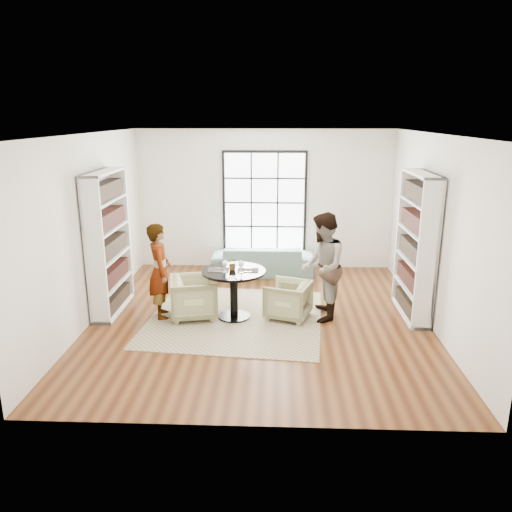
{
  "coord_description": "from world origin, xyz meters",
  "views": [
    {
      "loc": [
        0.26,
        -7.73,
        3.28
      ],
      "look_at": [
        -0.08,
        0.4,
        0.97
      ],
      "focal_mm": 35.0,
      "sensor_mm": 36.0,
      "label": 1
    }
  ],
  "objects_px": {
    "sofa": "(263,260)",
    "wine_glass_right": "(241,264)",
    "person_left": "(160,271)",
    "pedestal_table": "(234,284)",
    "person_right": "(322,267)",
    "wine_glass_left": "(225,264)",
    "flower_centerpiece": "(233,264)",
    "armchair_left": "(194,297)",
    "armchair_right": "(288,300)"
  },
  "relations": [
    {
      "from": "person_right",
      "to": "armchair_left",
      "type": "bearing_deg",
      "value": -84.94
    },
    {
      "from": "wine_glass_left",
      "to": "sofa",
      "type": "bearing_deg",
      "value": 78.03
    },
    {
      "from": "wine_glass_right",
      "to": "pedestal_table",
      "type": "bearing_deg",
      "value": 132.37
    },
    {
      "from": "armchair_right",
      "to": "person_right",
      "type": "distance_m",
      "value": 0.8
    },
    {
      "from": "wine_glass_right",
      "to": "flower_centerpiece",
      "type": "bearing_deg",
      "value": 129.46
    },
    {
      "from": "pedestal_table",
      "to": "sofa",
      "type": "height_order",
      "value": "pedestal_table"
    },
    {
      "from": "person_left",
      "to": "wine_glass_right",
      "type": "bearing_deg",
      "value": -112.04
    },
    {
      "from": "flower_centerpiece",
      "to": "pedestal_table",
      "type": "bearing_deg",
      "value": -67.02
    },
    {
      "from": "sofa",
      "to": "wine_glass_left",
      "type": "xyz_separation_m",
      "value": [
        -0.54,
        -2.55,
        0.67
      ]
    },
    {
      "from": "armchair_left",
      "to": "flower_centerpiece",
      "type": "relative_size",
      "value": 3.73
    },
    {
      "from": "pedestal_table",
      "to": "wine_glass_left",
      "type": "relative_size",
      "value": 5.26
    },
    {
      "from": "sofa",
      "to": "wine_glass_left",
      "type": "bearing_deg",
      "value": 77.43
    },
    {
      "from": "pedestal_table",
      "to": "wine_glass_right",
      "type": "distance_m",
      "value": 0.43
    },
    {
      "from": "pedestal_table",
      "to": "wine_glass_right",
      "type": "height_order",
      "value": "wine_glass_right"
    },
    {
      "from": "sofa",
      "to": "person_left",
      "type": "height_order",
      "value": "person_left"
    },
    {
      "from": "wine_glass_left",
      "to": "flower_centerpiece",
      "type": "height_order",
      "value": "flower_centerpiece"
    },
    {
      "from": "armchair_left",
      "to": "wine_glass_right",
      "type": "relative_size",
      "value": 3.69
    },
    {
      "from": "sofa",
      "to": "armchair_left",
      "type": "distance_m",
      "value": 2.66
    },
    {
      "from": "wine_glass_left",
      "to": "pedestal_table",
      "type": "bearing_deg",
      "value": 41.31
    },
    {
      "from": "person_left",
      "to": "person_right",
      "type": "height_order",
      "value": "person_right"
    },
    {
      "from": "wine_glass_right",
      "to": "flower_centerpiece",
      "type": "relative_size",
      "value": 1.01
    },
    {
      "from": "armchair_left",
      "to": "wine_glass_left",
      "type": "xyz_separation_m",
      "value": [
        0.53,
        -0.12,
        0.63
      ]
    },
    {
      "from": "armchair_left",
      "to": "pedestal_table",
      "type": "bearing_deg",
      "value": -102.46
    },
    {
      "from": "pedestal_table",
      "to": "armchair_left",
      "type": "relative_size",
      "value": 1.36
    },
    {
      "from": "armchair_right",
      "to": "flower_centerpiece",
      "type": "bearing_deg",
      "value": -69.98
    },
    {
      "from": "armchair_left",
      "to": "armchair_right",
      "type": "relative_size",
      "value": 1.11
    },
    {
      "from": "armchair_left",
      "to": "wine_glass_right",
      "type": "height_order",
      "value": "wine_glass_right"
    },
    {
      "from": "pedestal_table",
      "to": "person_left",
      "type": "distance_m",
      "value": 1.23
    },
    {
      "from": "sofa",
      "to": "person_left",
      "type": "xyz_separation_m",
      "value": [
        -1.63,
        -2.43,
        0.49
      ]
    },
    {
      "from": "sofa",
      "to": "person_right",
      "type": "bearing_deg",
      "value": 112.85
    },
    {
      "from": "flower_centerpiece",
      "to": "person_right",
      "type": "bearing_deg",
      "value": 0.43
    },
    {
      "from": "pedestal_table",
      "to": "flower_centerpiece",
      "type": "height_order",
      "value": "flower_centerpiece"
    },
    {
      "from": "sofa",
      "to": "armchair_right",
      "type": "xyz_separation_m",
      "value": [
        0.49,
        -2.39,
        0.01
      ]
    },
    {
      "from": "person_left",
      "to": "flower_centerpiece",
      "type": "distance_m",
      "value": 1.21
    },
    {
      "from": "pedestal_table",
      "to": "flower_centerpiece",
      "type": "relative_size",
      "value": 5.07
    },
    {
      "from": "sofa",
      "to": "flower_centerpiece",
      "type": "bearing_deg",
      "value": 79.43
    },
    {
      "from": "wine_glass_left",
      "to": "wine_glass_right",
      "type": "distance_m",
      "value": 0.27
    },
    {
      "from": "person_right",
      "to": "wine_glass_right",
      "type": "bearing_deg",
      "value": -77.8
    },
    {
      "from": "armchair_right",
      "to": "person_left",
      "type": "xyz_separation_m",
      "value": [
        -2.11,
        -0.04,
        0.49
      ]
    },
    {
      "from": "wine_glass_left",
      "to": "flower_centerpiece",
      "type": "xyz_separation_m",
      "value": [
        0.12,
        0.15,
        -0.04
      ]
    },
    {
      "from": "pedestal_table",
      "to": "wine_glass_left",
      "type": "xyz_separation_m",
      "value": [
        -0.13,
        -0.12,
        0.37
      ]
    },
    {
      "from": "wine_glass_right",
      "to": "wine_glass_left",
      "type": "bearing_deg",
      "value": 173.9
    },
    {
      "from": "wine_glass_right",
      "to": "armchair_left",
      "type": "bearing_deg",
      "value": 169.31
    },
    {
      "from": "sofa",
      "to": "wine_glass_right",
      "type": "relative_size",
      "value": 10.13
    },
    {
      "from": "sofa",
      "to": "armchair_left",
      "type": "relative_size",
      "value": 2.74
    },
    {
      "from": "sofa",
      "to": "person_right",
      "type": "relative_size",
      "value": 1.18
    },
    {
      "from": "person_left",
      "to": "wine_glass_left",
      "type": "bearing_deg",
      "value": -112.1
    },
    {
      "from": "person_right",
      "to": "pedestal_table",
      "type": "bearing_deg",
      "value": -84.23
    },
    {
      "from": "wine_glass_left",
      "to": "person_left",
      "type": "bearing_deg",
      "value": 173.55
    },
    {
      "from": "sofa",
      "to": "flower_centerpiece",
      "type": "xyz_separation_m",
      "value": [
        -0.42,
        -2.4,
        0.63
      ]
    }
  ]
}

